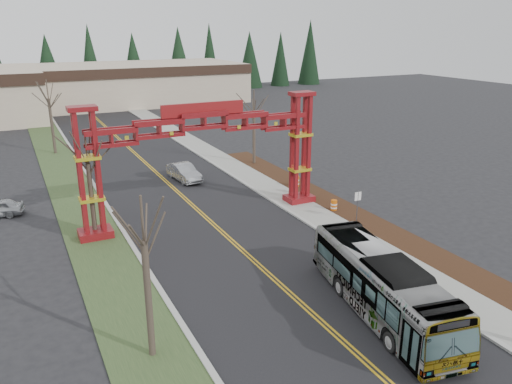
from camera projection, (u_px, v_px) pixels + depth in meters
ground at (356, 353)px, 21.84m from camera, size 200.00×200.00×0.00m
road at (177, 192)px, 43.06m from camera, size 12.00×110.00×0.02m
lane_line_left at (176, 192)px, 43.00m from camera, size 0.12×100.00×0.01m
lane_line_right at (179, 191)px, 43.10m from camera, size 0.12×100.00×0.01m
curb_right at (242, 182)px, 45.64m from camera, size 0.30×110.00×0.15m
sidewalk_right at (256, 180)px, 46.25m from camera, size 2.60×110.00×0.14m
landscape_strip at (386, 231)px, 34.63m from camera, size 2.60×50.00×0.12m
grass_median at (81, 206)px, 39.66m from camera, size 4.00×110.00×0.08m
curb_left at (105, 202)px, 40.43m from camera, size 0.30×110.00×0.15m
gateway_arch at (204, 140)px, 35.22m from camera, size 18.20×1.60×8.90m
retail_building_east at (136, 83)px, 92.83m from camera, size 38.00×20.30×7.00m
conifer_treeline at (71, 64)px, 97.98m from camera, size 116.10×5.60×13.00m
transit_bus at (382, 285)px, 24.43m from camera, size 4.46×11.33×3.08m
silver_sedan at (184, 172)px, 46.08m from camera, size 2.13×4.79×1.53m
bare_tree_median_near at (144, 242)px, 19.99m from camera, size 2.94×2.94×7.37m
bare_tree_median_mid at (88, 164)px, 32.17m from camera, size 3.11×3.11×7.22m
bare_tree_median_far at (48, 99)px, 54.01m from camera, size 3.13×3.13×8.20m
bare_tree_right_far at (254, 111)px, 50.02m from camera, size 3.07×3.07×7.60m
street_sign at (358, 201)px, 35.92m from camera, size 0.52×0.06×2.30m
barrel_south at (334, 206)px, 38.41m from camera, size 0.49×0.49×0.92m
barrel_mid at (293, 189)px, 42.35m from camera, size 0.49×0.49×0.90m
barrel_north at (296, 182)px, 44.09m from camera, size 0.57×0.57×1.05m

